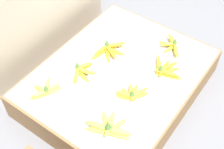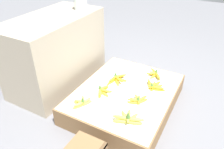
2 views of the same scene
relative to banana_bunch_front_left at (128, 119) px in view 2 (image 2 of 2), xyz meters
The scene contains 12 objects.
ground_plane 0.49m from the banana_bunch_front_left, 27.83° to the left, with size 10.00×10.00×0.00m, color slate.
display_platform 0.46m from the banana_bunch_front_left, 27.83° to the left, with size 1.14×0.91×0.20m.
back_vendor_table 1.18m from the banana_bunch_front_left, 69.52° to the left, with size 1.14×0.59×0.80m.
banana_bunch_front_left is the anchor object (origin of this frame).
banana_bunch_front_midleft 0.27m from the banana_bunch_front_left, ahead, with size 0.16×0.17×0.09m.
banana_bunch_front_midright 0.55m from the banana_bunch_front_left, ahead, with size 0.17×0.23×0.09m.
banana_bunch_front_right 0.78m from the banana_bunch_front_left, ahead, with size 0.20×0.19×0.09m.
banana_bunch_middle_left 0.46m from the banana_bunch_front_left, 90.80° to the left, with size 0.19×0.15×0.10m.
banana_bunch_middle_midleft 0.45m from the banana_bunch_front_left, 58.36° to the left, with size 0.21×0.14×0.09m.
banana_bunch_middle_midright 0.61m from the banana_bunch_front_left, 36.00° to the left, with size 0.27×0.17×0.10m.
glass_jar 1.40m from the banana_bunch_front_left, 51.34° to the left, with size 0.15×0.15×0.15m.
foam_tray_white 1.18m from the banana_bunch_front_left, 88.31° to the left, with size 0.22×0.14×0.02m.
Camera 2 is at (-1.61, -0.72, 1.50)m, focal length 35.00 mm.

